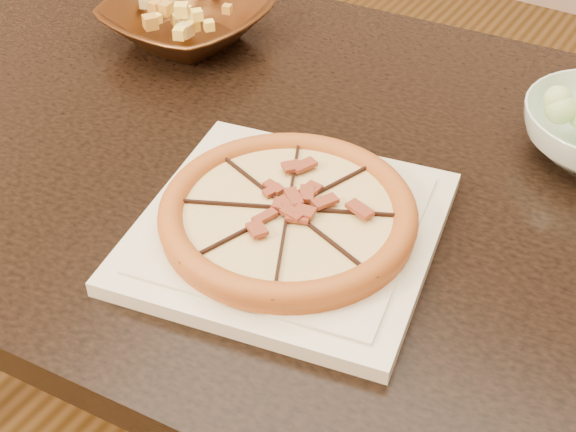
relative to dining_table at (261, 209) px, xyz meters
name	(u,v)px	position (x,y,z in m)	size (l,w,h in m)	color
floor	(303,402)	(-0.03, 0.18, -0.65)	(4.00, 4.00, 0.02)	brown
dining_table	(261,209)	(0.00, 0.00, 0.00)	(1.35, 0.93, 0.75)	black
plate	(288,230)	(0.13, -0.14, 0.12)	(0.37, 0.37, 0.02)	beige
pizza	(288,213)	(0.13, -0.14, 0.15)	(0.28, 0.28, 0.03)	#AA5A1F
bronze_bowl	(186,22)	(-0.24, 0.16, 0.14)	(0.23, 0.23, 0.06)	#593418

